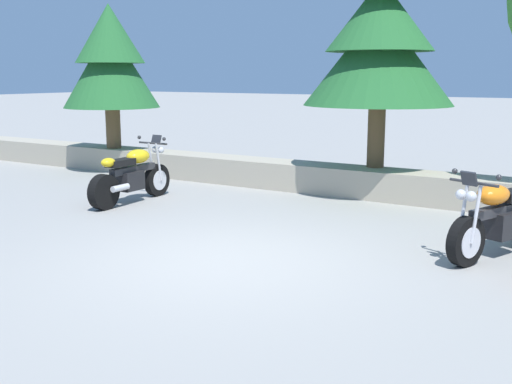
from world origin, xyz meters
The scene contains 6 objects.
ground_plane centered at (0.00, 0.00, 0.00)m, with size 120.00×120.00×0.00m, color gray.
stone_wall centered at (0.00, 4.80, 0.28)m, with size 36.00×0.80×0.55m, color #A89E89.
motorcycle_yellow_near_left centered at (-3.50, 2.08, 0.49)m, with size 0.67×2.06×1.18m.
motorcycle_orange_centre centered at (2.88, 1.96, 0.49)m, with size 1.00×1.98×1.18m.
pine_tree_far_left centered at (-6.51, 4.71, 2.68)m, with size 2.27×2.27×3.40m.
pine_tree_mid_left centered at (0.04, 5.04, 2.91)m, with size 2.81×2.81×3.98m.
Camera 1 is at (4.23, -6.21, 2.31)m, focal length 43.19 mm.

